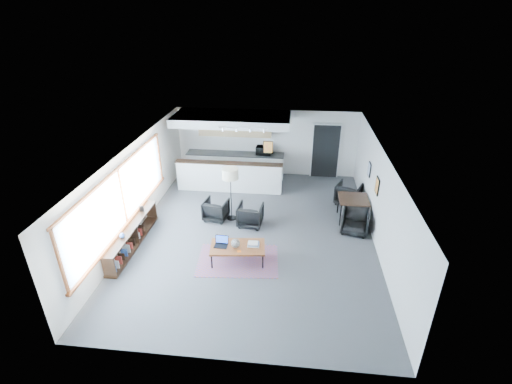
# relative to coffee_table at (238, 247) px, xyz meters

# --- Properties ---
(room) EXTENTS (7.02, 9.02, 2.62)m
(room) POSITION_rel_coffee_table_xyz_m (0.26, 1.39, 0.87)
(room) COLOR #464648
(room) RESTS_ON ground
(window) EXTENTS (0.10, 5.95, 1.66)m
(window) POSITION_rel_coffee_table_xyz_m (-3.20, 0.49, 1.03)
(window) COLOR #8CBFFF
(window) RESTS_ON room
(console) EXTENTS (0.35, 3.00, 0.80)m
(console) POSITION_rel_coffee_table_xyz_m (-3.04, 0.34, -0.10)
(console) COLOR black
(console) RESTS_ON floor
(kitchenette) EXTENTS (4.20, 1.96, 2.60)m
(kitchenette) POSITION_rel_coffee_table_xyz_m (-0.94, 5.10, 0.95)
(kitchenette) COLOR white
(kitchenette) RESTS_ON floor
(doorway) EXTENTS (1.10, 0.12, 2.15)m
(doorway) POSITION_rel_coffee_table_xyz_m (2.56, 5.81, 0.65)
(doorway) COLOR black
(doorway) RESTS_ON room
(track_light) EXTENTS (1.60, 0.07, 0.15)m
(track_light) POSITION_rel_coffee_table_xyz_m (-0.33, 3.59, 2.10)
(track_light) COLOR silver
(track_light) RESTS_ON room
(wall_art_lower) EXTENTS (0.03, 0.38, 0.48)m
(wall_art_lower) POSITION_rel_coffee_table_xyz_m (3.73, 1.79, 1.12)
(wall_art_lower) COLOR black
(wall_art_lower) RESTS_ON room
(wall_art_upper) EXTENTS (0.03, 0.34, 0.44)m
(wall_art_upper) POSITION_rel_coffee_table_xyz_m (3.73, 3.09, 1.07)
(wall_art_upper) COLOR black
(wall_art_upper) RESTS_ON room
(kilim_rug) EXTENTS (2.23, 1.61, 0.01)m
(kilim_rug) POSITION_rel_coffee_table_xyz_m (0.00, 0.00, -0.42)
(kilim_rug) COLOR #673C51
(kilim_rug) RESTS_ON floor
(coffee_table) EXTENTS (1.49, 0.91, 0.46)m
(coffee_table) POSITION_rel_coffee_table_xyz_m (0.00, 0.00, 0.00)
(coffee_table) COLOR brown
(coffee_table) RESTS_ON floor
(laptop) EXTENTS (0.36, 0.30, 0.25)m
(laptop) POSITION_rel_coffee_table_xyz_m (-0.43, 0.02, 0.11)
(laptop) COLOR black
(laptop) RESTS_ON coffee_table
(ceramic_pot) EXTENTS (0.24, 0.24, 0.24)m
(ceramic_pot) POSITION_rel_coffee_table_xyz_m (-0.05, -0.05, 0.15)
(ceramic_pot) COLOR gray
(ceramic_pot) RESTS_ON coffee_table
(book_stack) EXTENTS (0.32, 0.26, 0.10)m
(book_stack) POSITION_rel_coffee_table_xyz_m (0.41, 0.08, 0.08)
(book_stack) COLOR silver
(book_stack) RESTS_ON coffee_table
(coaster) EXTENTS (0.12, 0.12, 0.01)m
(coaster) POSITION_rel_coffee_table_xyz_m (0.07, -0.23, 0.04)
(coaster) COLOR #E5590C
(coaster) RESTS_ON coffee_table
(armchair_left) EXTENTS (0.80, 0.76, 0.72)m
(armchair_left) POSITION_rel_coffee_table_xyz_m (-1.02, 2.09, -0.07)
(armchair_left) COLOR black
(armchair_left) RESTS_ON floor
(armchair_right) EXTENTS (0.79, 0.75, 0.75)m
(armchair_right) POSITION_rel_coffee_table_xyz_m (0.11, 1.85, -0.05)
(armchair_right) COLOR black
(armchair_right) RESTS_ON floor
(floor_lamp) EXTENTS (0.63, 0.63, 1.73)m
(floor_lamp) POSITION_rel_coffee_table_xyz_m (-0.53, 2.15, 1.07)
(floor_lamp) COLOR black
(floor_lamp) RESTS_ON floor
(dining_table) EXTENTS (0.90, 0.90, 0.76)m
(dining_table) POSITION_rel_coffee_table_xyz_m (3.26, 2.49, 0.26)
(dining_table) COLOR black
(dining_table) RESTS_ON floor
(dining_chair_near) EXTENTS (0.78, 0.75, 0.68)m
(dining_chair_near) POSITION_rel_coffee_table_xyz_m (3.26, 1.79, -0.09)
(dining_chair_near) COLOR black
(dining_chair_near) RESTS_ON floor
(dining_chair_far) EXTENTS (0.85, 0.83, 0.68)m
(dining_chair_far) POSITION_rel_coffee_table_xyz_m (3.26, 3.60, -0.09)
(dining_chair_far) COLOR black
(dining_chair_far) RESTS_ON floor
(microwave) EXTENTS (0.60, 0.36, 0.40)m
(microwave) POSITION_rel_coffee_table_xyz_m (0.18, 5.54, 0.70)
(microwave) COLOR black
(microwave) RESTS_ON kitchenette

